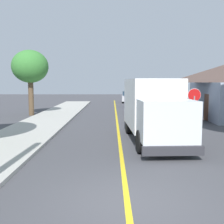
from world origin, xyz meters
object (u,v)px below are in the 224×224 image
parked_car_far (135,100)px  parked_van_across (182,110)px  parked_car_near (151,112)px  parked_car_mid (143,105)px  parked_car_furthest (129,97)px  stop_sign (196,102)px  street_tree_down_block (32,67)px  box_truck (155,107)px

parked_car_far → parked_van_across: bearing=-75.9°
parked_car_far → parked_car_near: bearing=-89.4°
parked_car_mid → parked_car_furthest: bearing=92.4°
parked_van_across → parked_car_mid: bearing=119.1°
stop_sign → street_tree_down_block: bearing=146.3°
parked_car_mid → box_truck: bearing=-93.6°
parked_car_far → stop_sign: 17.19m
box_truck → parked_car_near: (0.71, 6.36, -0.97)m
parked_car_far → stop_sign: size_ratio=1.68×
parked_car_near → parked_car_mid: (0.09, 6.44, 0.00)m
parked_car_mid → parked_van_across: bearing=-60.9°
stop_sign → parked_van_across: bearing=83.9°
box_truck → parked_car_furthest: box_truck is taller
box_truck → street_tree_down_block: (-9.50, 10.70, 2.59)m
parked_car_far → parked_van_across: 11.79m
stop_sign → parked_car_near: bearing=118.8°
parked_car_near → parked_van_across: size_ratio=1.00×
parked_car_far → parked_van_across: (2.87, -11.43, 0.00)m
box_truck → street_tree_down_block: street_tree_down_block is taller
parked_car_mid → parked_car_far: (-0.22, 6.67, 0.00)m
parked_van_across → stop_sign: bearing=-96.1°
parked_car_near → parked_car_furthest: same height
parked_car_near → street_tree_down_block: (-10.21, 4.34, 3.57)m
parked_car_near → parked_van_across: bearing=31.4°
box_truck → parked_car_near: bearing=83.7°
parked_car_furthest → parked_car_near: bearing=-88.6°
stop_sign → box_truck: bearing=-139.2°
parked_car_furthest → stop_sign: 23.97m
parked_car_mid → parked_van_across: (2.65, -4.76, 0.00)m
parked_car_near → parked_car_mid: 6.44m
parked_car_near → parked_car_far: size_ratio=0.99×
parked_car_far → parked_car_furthest: 6.81m
stop_sign → street_tree_down_block: size_ratio=0.45×
parked_van_across → street_tree_down_block: bearing=168.4°
parked_car_near → street_tree_down_block: size_ratio=0.75×
parked_van_across → parked_car_far: bearing=104.1°
parked_car_near → parked_car_far: same height
parked_van_across → stop_sign: stop_sign is taller
box_truck → street_tree_down_block: size_ratio=1.24×
parked_car_near → parked_car_furthest: (-0.48, 19.91, 0.00)m
box_truck → parked_car_far: (0.57, 19.46, -0.97)m
parked_car_mid → street_tree_down_block: (-10.29, -2.10, 3.57)m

